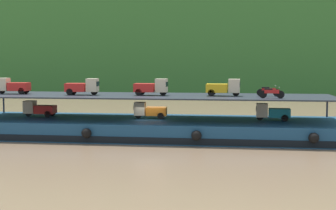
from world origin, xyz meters
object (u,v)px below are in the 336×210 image
at_px(mini_truck_lower_stern, 39,109).
at_px(mini_truck_lower_mid, 272,112).
at_px(mini_truck_upper_mid, 83,87).
at_px(mini_truck_lower_aft, 150,110).
at_px(motorcycle_upper_centre, 268,91).
at_px(motorcycle_upper_port, 271,93).
at_px(mini_truck_upper_bow, 224,87).
at_px(cargo_barge, 151,128).
at_px(mini_truck_upper_fore, 151,87).
at_px(mini_truck_upper_stern, 13,86).

height_order(mini_truck_lower_stern, mini_truck_lower_mid, same).
height_order(mini_truck_lower_mid, mini_truck_upper_mid, mini_truck_upper_mid).
bearing_deg(mini_truck_lower_aft, motorcycle_upper_centre, -2.18).
bearing_deg(motorcycle_upper_centre, motorcycle_upper_port, -87.55).
xyz_separation_m(mini_truck_lower_aft, mini_truck_upper_bow, (6.18, -0.41, 2.00)).
height_order(cargo_barge, mini_truck_lower_mid, mini_truck_lower_mid).
xyz_separation_m(mini_truck_upper_mid, motorcycle_upper_centre, (15.31, 0.46, -0.26)).
height_order(cargo_barge, mini_truck_upper_fore, mini_truck_upper_fore).
height_order(cargo_barge, mini_truck_upper_bow, mini_truck_upper_bow).
bearing_deg(mini_truck_upper_stern, cargo_barge, -0.27).
distance_m(mini_truck_lower_stern, mini_truck_upper_stern, 2.97).
relative_size(mini_truck_lower_aft, mini_truck_upper_mid, 1.01).
relative_size(mini_truck_upper_stern, mini_truck_upper_mid, 1.01).
bearing_deg(mini_truck_lower_stern, motorcycle_upper_port, -8.08).
distance_m(mini_truck_lower_stern, mini_truck_lower_aft, 9.86).
height_order(mini_truck_lower_aft, mini_truck_lower_mid, same).
distance_m(mini_truck_lower_aft, mini_truck_upper_stern, 12.16).
xyz_separation_m(mini_truck_lower_stern, mini_truck_upper_mid, (4.29, -1.01, 2.00)).
xyz_separation_m(mini_truck_upper_fore, motorcycle_upper_centre, (9.51, 0.15, -0.26)).
bearing_deg(mini_truck_upper_fore, mini_truck_lower_aft, 114.71).
bearing_deg(mini_truck_upper_bow, cargo_barge, 179.85).
distance_m(cargo_barge, mini_truck_lower_aft, 1.50).
bearing_deg(mini_truck_upper_fore, cargo_barge, 128.00).
xyz_separation_m(mini_truck_lower_stern, mini_truck_lower_mid, (19.98, -0.12, 0.00)).
bearing_deg(motorcycle_upper_port, mini_truck_upper_stern, 174.05).
bearing_deg(mini_truck_upper_bow, mini_truck_upper_mid, -177.98).
xyz_separation_m(mini_truck_upper_stern, mini_truck_upper_bow, (18.17, -0.07, 0.00)).
distance_m(mini_truck_lower_stern, mini_truck_lower_mid, 19.98).
height_order(mini_truck_lower_aft, mini_truck_upper_bow, mini_truck_upper_bow).
relative_size(mini_truck_lower_mid, mini_truck_upper_bow, 1.00).
distance_m(cargo_barge, mini_truck_upper_fore, 3.44).
bearing_deg(mini_truck_lower_mid, motorcycle_upper_centre, -131.15).
xyz_separation_m(cargo_barge, mini_truck_lower_aft, (-0.14, 0.40, 1.44)).
relative_size(mini_truck_lower_aft, mini_truck_upper_fore, 1.00).
bearing_deg(motorcycle_upper_centre, mini_truck_upper_fore, -179.09).
bearing_deg(mini_truck_lower_aft, mini_truck_lower_stern, 178.95).
distance_m(mini_truck_lower_mid, motorcycle_upper_port, 3.21).
bearing_deg(motorcycle_upper_centre, mini_truck_upper_bow, -179.30).
xyz_separation_m(mini_truck_lower_stern, mini_truck_upper_bow, (16.04, -0.59, 2.00)).
xyz_separation_m(mini_truck_lower_mid, motorcycle_upper_centre, (-0.38, -0.43, 1.74)).
height_order(cargo_barge, motorcycle_upper_centre, motorcycle_upper_centre).
bearing_deg(motorcycle_upper_port, motorcycle_upper_centre, 92.45).
height_order(mini_truck_upper_stern, motorcycle_upper_port, mini_truck_upper_stern).
bearing_deg(mini_truck_lower_stern, mini_truck_upper_stern, -166.23).
bearing_deg(cargo_barge, mini_truck_upper_stern, 179.73).
distance_m(mini_truck_upper_mid, mini_truck_upper_bow, 11.75).
relative_size(mini_truck_upper_bow, motorcycle_upper_centre, 1.46).
xyz_separation_m(mini_truck_upper_stern, mini_truck_upper_fore, (12.23, -0.18, 0.00)).
relative_size(mini_truck_lower_stern, mini_truck_lower_mid, 1.00).
bearing_deg(mini_truck_upper_fore, mini_truck_upper_stern, 179.16).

